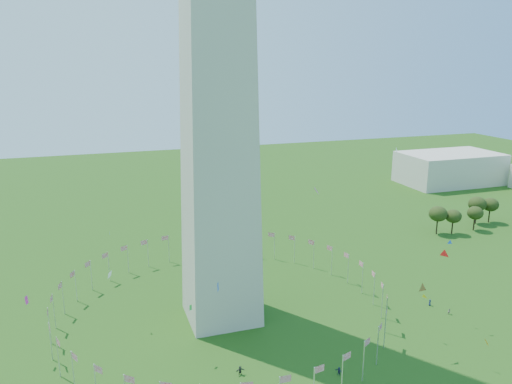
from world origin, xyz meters
TOP-DOWN VIEW (x-y plane):
  - flag_ring at (-0.00, 50.00)m, footprint 80.24×80.24m
  - gov_building_east_a at (150.00, 150.00)m, footprint 50.00×30.00m
  - kites_aloft at (17.99, 20.57)m, footprint 111.06×70.45m
  - tree_line_east at (114.35, 85.25)m, footprint 53.45×16.28m

SIDE VIEW (x-z plane):
  - flag_ring at x=0.00m, z-range 0.00..9.00m
  - tree_line_east at x=114.35m, z-range -0.37..10.38m
  - gov_building_east_a at x=150.00m, z-range 0.00..16.00m
  - kites_aloft at x=17.99m, z-range 3.84..41.23m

